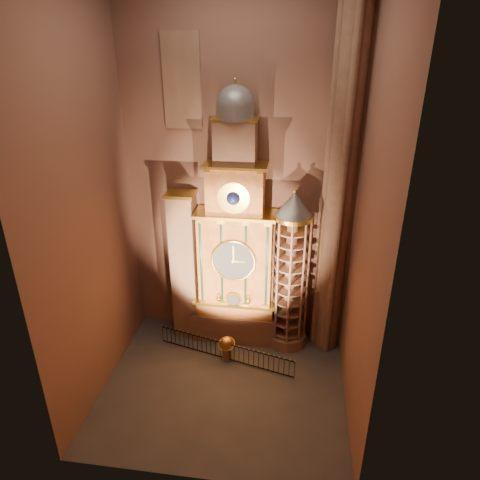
# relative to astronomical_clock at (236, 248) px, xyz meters

# --- Properties ---
(floor) EXTENTS (14.00, 14.00, 0.00)m
(floor) POSITION_rel_astronomical_clock_xyz_m (0.00, -4.96, -6.68)
(floor) COLOR #383330
(floor) RESTS_ON ground
(wall_back) EXTENTS (22.00, 0.00, 22.00)m
(wall_back) POSITION_rel_astronomical_clock_xyz_m (0.00, 1.04, 4.32)
(wall_back) COLOR brown
(wall_back) RESTS_ON floor
(wall_left) EXTENTS (0.00, 22.00, 22.00)m
(wall_left) POSITION_rel_astronomical_clock_xyz_m (-7.00, -4.96, 4.32)
(wall_left) COLOR brown
(wall_left) RESTS_ON floor
(wall_right) EXTENTS (0.00, 22.00, 22.00)m
(wall_right) POSITION_rel_astronomical_clock_xyz_m (7.00, -4.96, 4.32)
(wall_right) COLOR brown
(wall_right) RESTS_ON floor
(astronomical_clock) EXTENTS (5.60, 2.41, 16.70)m
(astronomical_clock) POSITION_rel_astronomical_clock_xyz_m (0.00, 0.00, 0.00)
(astronomical_clock) COLOR #8C634C
(astronomical_clock) RESTS_ON floor
(portrait_tower) EXTENTS (1.80, 1.60, 10.20)m
(portrait_tower) POSITION_rel_astronomical_clock_xyz_m (-3.40, 0.02, -1.53)
(portrait_tower) COLOR #8C634C
(portrait_tower) RESTS_ON floor
(stair_turret) EXTENTS (2.50, 2.50, 10.80)m
(stair_turret) POSITION_rel_astronomical_clock_xyz_m (3.50, -0.26, -1.41)
(stair_turret) COLOR #8C634C
(stair_turret) RESTS_ON floor
(gothic_pier) EXTENTS (2.04, 2.04, 22.00)m
(gothic_pier) POSITION_rel_astronomical_clock_xyz_m (6.10, 0.04, 4.32)
(gothic_pier) COLOR #8C634C
(gothic_pier) RESTS_ON floor
(stained_glass_window) EXTENTS (2.20, 0.14, 5.20)m
(stained_glass_window) POSITION_rel_astronomical_clock_xyz_m (-3.20, 0.95, 9.82)
(stained_glass_window) COLOR navy
(stained_glass_window) RESTS_ON wall_back
(celestial_globe) EXTENTS (1.36, 1.32, 1.59)m
(celestial_globe) POSITION_rel_astronomical_clock_xyz_m (-0.25, -2.49, -5.73)
(celestial_globe) COLOR #8C634C
(celestial_globe) RESTS_ON floor
(iron_railing) EXTENTS (8.89, 2.38, 1.22)m
(iron_railing) POSITION_rel_astronomical_clock_xyz_m (-0.35, -2.60, -6.01)
(iron_railing) COLOR black
(iron_railing) RESTS_ON floor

